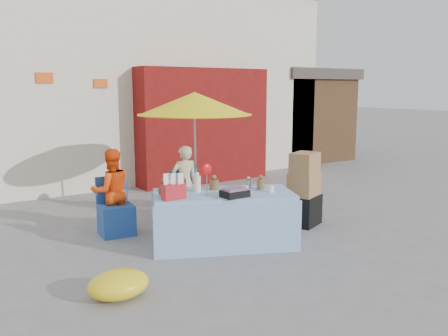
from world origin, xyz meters
TOP-DOWN VIEW (x-y plane):
  - ground at (0.00, 0.00)m, footprint 80.00×80.00m
  - backdrop at (0.52, 7.52)m, footprint 14.00×8.00m
  - market_table at (0.01, 0.19)m, footprint 2.14×1.63m
  - chair_left at (-1.03, 1.49)m, footprint 0.53×0.52m
  - chair_right at (0.22, 1.49)m, footprint 0.53×0.52m
  - vendor_orange at (-1.03, 1.63)m, footprint 0.67×0.55m
  - vendor_beige at (0.22, 1.63)m, footprint 0.48×0.35m
  - umbrella at (0.52, 1.78)m, footprint 1.90×1.90m
  - box_stack at (1.62, 0.29)m, footprint 0.65×0.60m
  - tarp_bundle at (-1.83, -0.59)m, footprint 0.71×0.60m

SIDE VIEW (x-z plane):
  - ground at x=0.00m, z-range 0.00..0.00m
  - tarp_bundle at x=-1.83m, z-range 0.00..0.29m
  - chair_left at x=-1.03m, z-range -0.17..0.68m
  - chair_right at x=0.22m, z-range -0.17..0.68m
  - market_table at x=0.01m, z-range -0.20..0.97m
  - box_stack at x=1.62m, z-range -0.05..1.12m
  - vendor_beige at x=0.22m, z-range 0.00..1.23m
  - vendor_orange at x=-1.03m, z-range 0.00..1.27m
  - umbrella at x=0.52m, z-range 0.85..2.94m
  - backdrop at x=0.52m, z-range -0.80..7.00m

